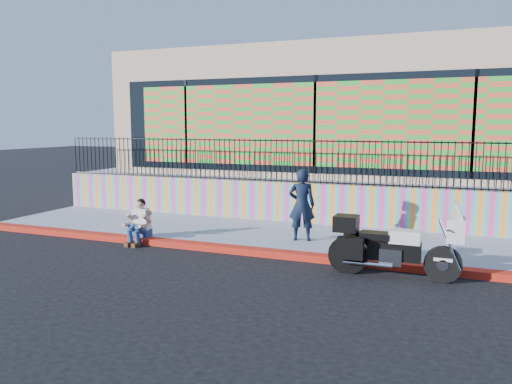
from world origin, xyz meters
The scene contains 10 objects.
ground centered at (0.00, 0.00, 0.00)m, with size 90.00×90.00×0.00m, color black.
red_curb centered at (0.00, 0.00, 0.07)m, with size 16.00×0.30×0.15m, color #9E0B13.
sidewalk centered at (0.00, 1.65, 0.07)m, with size 16.00×3.00×0.15m, color gray.
mural_wall centered at (0.00, 3.25, 0.70)m, with size 16.00×0.20×1.10m, color #EA3D8C.
metal_fence centered at (0.00, 3.25, 1.85)m, with size 15.80×0.04×1.20m, color black, non-canonical shape.
elevated_platform centered at (0.00, 8.35, 0.62)m, with size 16.00×10.00×1.25m, color gray.
storefront_building centered at (0.00, 8.13, 3.25)m, with size 14.00×8.06×4.00m.
police_motorcycle centered at (2.75, -0.54, 0.62)m, with size 2.39×0.79×1.49m.
police_officer centered at (0.51, 1.13, 0.99)m, with size 0.61×0.40×1.68m, color black.
seated_man centered at (-3.19, -0.09, 0.45)m, with size 0.54×0.71×1.06m.
Camera 1 is at (3.72, -9.94, 2.84)m, focal length 35.00 mm.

